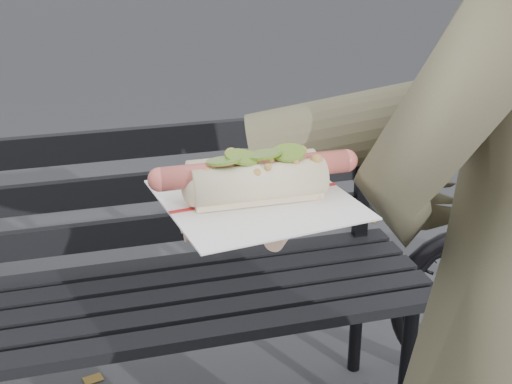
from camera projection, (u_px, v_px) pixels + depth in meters
park_bench at (136, 271)px, 1.87m from camera, size 1.50×0.44×0.88m
held_hotdog at (409, 130)px, 0.83m from camera, size 0.64×0.30×0.20m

